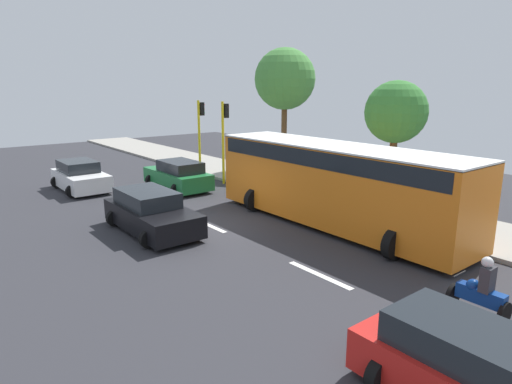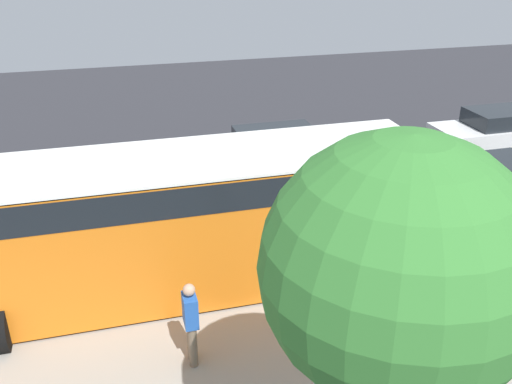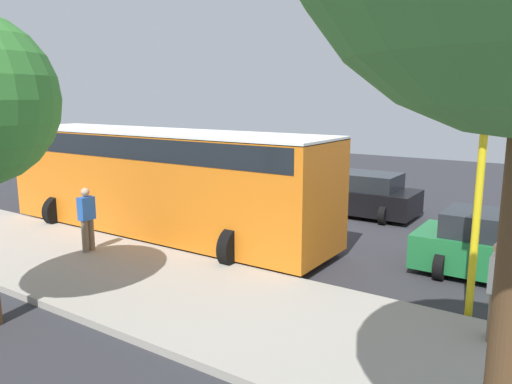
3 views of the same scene
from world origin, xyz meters
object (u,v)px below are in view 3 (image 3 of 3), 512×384
object	(u,v)px
pedestrian_near_signal	(87,217)
pedestrian_by_tree	(497,288)
car_red	(124,168)
city_bus	(160,175)
traffic_light_corner	(480,166)
motorcycle	(86,181)
car_black	(354,194)

from	to	relation	value
pedestrian_near_signal	pedestrian_by_tree	distance (m)	9.62
car_red	city_bus	bearing A→B (deg)	54.82
car_red	city_bus	xyz separation A→B (m)	(5.82, 8.25, 1.14)
car_red	traffic_light_corner	size ratio (longest dim) A/B	0.88
car_red	city_bus	world-z (taller)	city_bus
city_bus	motorcycle	bearing A→B (deg)	-110.56
pedestrian_near_signal	car_red	bearing A→B (deg)	-135.85
motorcycle	pedestrian_near_signal	xyz separation A→B (m)	(5.15, 6.77, 0.42)
traffic_light_corner	car_black	bearing A→B (deg)	-142.99
traffic_light_corner	motorcycle	bearing A→B (deg)	-102.93
car_red	pedestrian_near_signal	bearing A→B (deg)	44.15
city_bus	motorcycle	world-z (taller)	city_bus
motorcycle	pedestrian_near_signal	distance (m)	8.52
car_red	motorcycle	size ratio (longest dim) A/B	2.59
motorcycle	pedestrian_by_tree	world-z (taller)	pedestrian_by_tree
car_red	traffic_light_corner	xyz separation A→B (m)	(6.87, 17.20, 2.22)
traffic_light_corner	pedestrian_by_tree	bearing A→B (deg)	31.95
pedestrian_near_signal	pedestrian_by_tree	world-z (taller)	same
car_red	pedestrian_near_signal	world-z (taller)	pedestrian_near_signal
pedestrian_near_signal	traffic_light_corner	xyz separation A→B (m)	(-1.52, 9.05, 1.87)
car_black	traffic_light_corner	xyz separation A→B (m)	(6.89, 5.19, 2.22)
city_bus	traffic_light_corner	bearing A→B (deg)	83.28
motorcycle	pedestrian_by_tree	distance (m)	16.98
city_bus	pedestrian_near_signal	xyz separation A→B (m)	(2.58, -0.11, -0.79)
car_black	motorcycle	bearing A→B (deg)	-72.99
city_bus	motorcycle	size ratio (longest dim) A/B	7.19
car_black	city_bus	world-z (taller)	city_bus
car_black	pedestrian_near_signal	world-z (taller)	pedestrian_near_signal
city_bus	pedestrian_by_tree	distance (m)	9.72
pedestrian_by_tree	traffic_light_corner	distance (m)	2.14
car_red	city_bus	size ratio (longest dim) A/B	0.36
city_bus	traffic_light_corner	distance (m)	9.07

